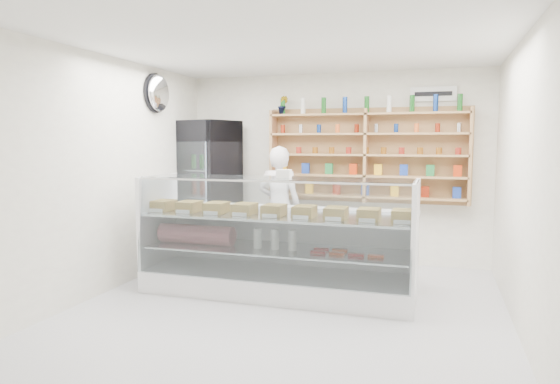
% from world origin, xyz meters
% --- Properties ---
extents(room, '(5.00, 5.00, 5.00)m').
position_xyz_m(room, '(0.00, 0.00, 1.40)').
color(room, silver).
rests_on(room, ground).
extents(display_counter, '(3.17, 0.95, 1.38)m').
position_xyz_m(display_counter, '(-0.28, 0.59, 0.37)').
color(display_counter, white).
rests_on(display_counter, floor).
extents(shop_worker, '(0.63, 0.42, 1.73)m').
position_xyz_m(shop_worker, '(-0.66, 1.86, 0.86)').
color(shop_worker, silver).
rests_on(shop_worker, floor).
extents(drinks_cooler, '(0.94, 0.93, 2.11)m').
position_xyz_m(drinks_cooler, '(-1.85, 2.05, 1.06)').
color(drinks_cooler, black).
rests_on(drinks_cooler, floor).
extents(wall_shelving, '(2.84, 0.28, 1.33)m').
position_xyz_m(wall_shelving, '(0.50, 2.34, 1.59)').
color(wall_shelving, '#AA7250').
rests_on(wall_shelving, back_wall).
extents(potted_plant, '(0.17, 0.15, 0.27)m').
position_xyz_m(potted_plant, '(-0.75, 2.34, 2.33)').
color(potted_plant, '#1E6626').
rests_on(potted_plant, wall_shelving).
extents(security_mirror, '(0.15, 0.50, 0.50)m').
position_xyz_m(security_mirror, '(-2.17, 1.20, 2.45)').
color(security_mirror, silver).
rests_on(security_mirror, left_wall).
extents(wall_sign, '(0.62, 0.03, 0.20)m').
position_xyz_m(wall_sign, '(1.40, 2.47, 2.45)').
color(wall_sign, white).
rests_on(wall_sign, back_wall).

